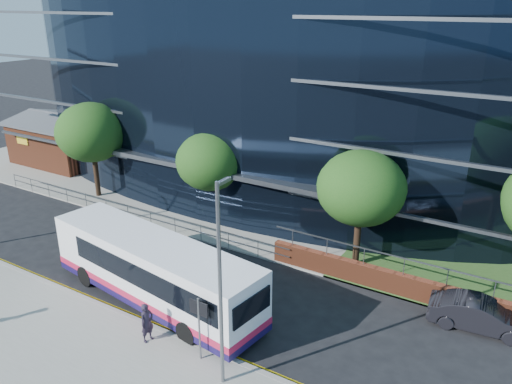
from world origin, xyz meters
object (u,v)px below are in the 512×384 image
Objects in this scene: street_sign at (199,316)px; tree_far_a at (91,132)px; streetlight_east at (220,282)px; tree_far_c at (361,188)px; tree_far_b at (210,161)px; brick_pavilion at (65,141)px; parked_car at (480,315)px; city_bus at (155,271)px; pedestrian at (147,323)px.

tree_far_a reaches higher than street_sign.
streetlight_east is at bearing -30.46° from tree_far_a.
street_sign is 0.43× the size of tree_far_c.
brick_pavilion is at bearing 168.12° from tree_far_b.
tree_far_a is at bearing 149.54° from streetlight_east.
tree_far_a is at bearing 78.38° from parked_car.
city_bus is (13.18, -8.32, -3.14)m from tree_far_a.
street_sign is 2.83m from pedestrian.
city_bus is 7.00× the size of pedestrian.
tree_far_b is 3.46× the size of pedestrian.
brick_pavilion is 3.07× the size of street_sign.
street_sign reaches higher than parked_car.
street_sign is 11.14m from tree_far_c.
brick_pavilion is 10.48m from tree_far_a.
parked_car is 2.48× the size of pedestrian.
tree_far_c is at bearing 0.00° from tree_far_a.
tree_far_b is at bearing -11.88° from brick_pavilion.
streetlight_east is (-1.00, -11.17, -0.10)m from tree_far_c.
pedestrian is (1.74, -2.51, -0.70)m from city_bus.
tree_far_a is at bearing 180.00° from tree_far_c.
brick_pavilion is at bearing 150.76° from streetlight_east.
brick_pavilion is 28.42m from pedestrian.
streetlight_east reaches higher than tree_far_c.
city_bus is at bearing -30.02° from brick_pavilion.
tree_far_b reaches higher than street_sign.
brick_pavilion reaches higher than parked_car.
pedestrian is (-2.58, -0.24, -1.12)m from street_sign.
pedestrian is at bearing 119.03° from parked_car.
tree_far_b is 9.70m from city_bus.
street_sign reaches higher than pedestrian.
tree_far_c reaches higher than city_bus.
street_sign is 20.63m from tree_far_a.
tree_far_c reaches higher than pedestrian.
parked_car is at bearing 48.47° from streetlight_east.
street_sign is at bearing -19.94° from city_bus.
city_bus is 2.82× the size of parked_car.
tree_far_b is 0.76× the size of streetlight_east.
city_bus is (-6.82, -8.32, -2.81)m from tree_far_c.
tree_far_b is (10.00, 0.50, -0.65)m from tree_far_a.
tree_far_c is 8.09m from parked_car.
tree_far_c is at bearing -8.82° from brick_pavilion.
tree_far_a is 20.00m from tree_far_c.
tree_far_a is (-17.50, 10.59, 2.71)m from street_sign.
pedestrian is (-4.08, 0.35, -3.42)m from streetlight_east.
streetlight_east is at bearing -18.36° from city_bus.
brick_pavilion is 1.42× the size of tree_far_b.
streetlight_east is at bearing -21.36° from street_sign.
streetlight_east reaches higher than tree_far_a.
streetlight_east is 12.16m from parked_car.
tree_far_c is at bearing 58.40° from city_bus.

